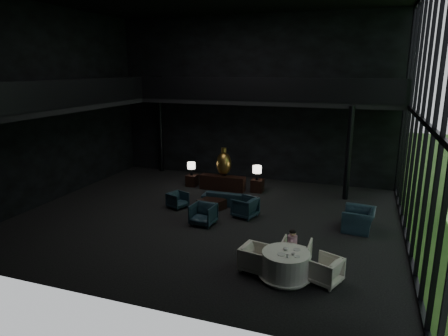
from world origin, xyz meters
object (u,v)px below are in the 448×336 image
(bronze_urn, at_px, (224,163))
(dining_chair_north, at_px, (296,250))
(sofa, at_px, (226,196))
(lounge_armchair_east, at_px, (245,205))
(dining_chair_east, at_px, (325,269))
(lounge_armchair_west, at_px, (178,200))
(table_lamp_left, at_px, (191,166))
(side_table_left, at_px, (192,180))
(console, at_px, (222,183))
(table_lamp_right, at_px, (257,170))
(side_table_right, at_px, (257,186))
(child, at_px, (293,239))
(dining_chair_west, at_px, (256,257))
(lounge_armchair_south, at_px, (203,212))
(window_armchair, at_px, (359,214))
(coffee_table, at_px, (212,204))
(dining_table, at_px, (285,267))

(bronze_urn, bearing_deg, dining_chair_north, -54.93)
(sofa, height_order, lounge_armchair_east, lounge_armchair_east)
(dining_chair_north, height_order, dining_chair_east, dining_chair_north)
(lounge_armchair_west, bearing_deg, table_lamp_left, 34.60)
(side_table_left, bearing_deg, console, -4.57)
(table_lamp_right, bearing_deg, side_table_right, 90.00)
(side_table_right, bearing_deg, table_lamp_right, -90.00)
(console, distance_m, dining_chair_north, 7.56)
(table_lamp_left, distance_m, lounge_armchair_west, 3.13)
(dining_chair_east, bearing_deg, bronze_urn, -120.64)
(console, height_order, dining_chair_north, dining_chair_north)
(lounge_armchair_west, distance_m, dining_chair_north, 6.23)
(lounge_armchair_west, bearing_deg, child, -100.05)
(side_table_right, xyz_separation_m, dining_chair_west, (1.83, -7.09, 0.11))
(lounge_armchair_south, bearing_deg, console, 104.82)
(lounge_armchair_east, bearing_deg, side_table_left, -115.01)
(sofa, relative_size, child, 3.12)
(lounge_armchair_west, distance_m, child, 6.10)
(side_table_left, distance_m, table_lamp_left, 0.72)
(console, relative_size, window_armchair, 1.60)
(console, height_order, sofa, sofa)
(console, bearing_deg, side_table_left, 175.43)
(table_lamp_right, bearing_deg, side_table_left, -179.65)
(console, distance_m, side_table_right, 1.62)
(bronze_urn, xyz_separation_m, dining_chair_north, (4.43, -6.31, -0.78))
(side_table_right, xyz_separation_m, dining_chair_north, (2.83, -6.39, 0.15))
(table_lamp_left, relative_size, lounge_armchair_west, 0.99)
(lounge_armchair_east, height_order, dining_chair_north, lounge_armchair_east)
(table_lamp_right, relative_size, lounge_armchair_east, 0.73)
(table_lamp_right, height_order, dining_chair_east, table_lamp_right)
(console, xyz_separation_m, dining_chair_north, (4.43, -6.12, 0.11))
(table_lamp_left, bearing_deg, child, -46.09)
(table_lamp_left, relative_size, sofa, 0.35)
(coffee_table, xyz_separation_m, dining_chair_north, (3.98, -3.57, 0.25))
(dining_chair_west, bearing_deg, table_lamp_right, 24.75)
(console, height_order, dining_table, dining_table)
(console, distance_m, window_armchair, 6.72)
(table_lamp_right, distance_m, lounge_armchair_south, 4.46)
(window_armchair, bearing_deg, dining_chair_north, -22.73)
(lounge_armchair_west, bearing_deg, window_armchair, -68.65)
(lounge_armchair_west, distance_m, lounge_armchair_south, 2.11)
(console, xyz_separation_m, bronze_urn, (0.00, 0.19, 0.89))
(lounge_armchair_south, bearing_deg, side_table_right, 83.85)
(bronze_urn, xyz_separation_m, coffee_table, (0.45, -2.75, -1.03))
(window_armchair, xyz_separation_m, child, (-1.76, -3.17, 0.16))
(sofa, relative_size, lounge_armchair_south, 1.99)
(bronze_urn, distance_m, child, 7.59)
(dining_table, distance_m, child, 1.02)
(lounge_armchair_east, bearing_deg, child, 52.90)
(console, distance_m, table_lamp_left, 1.73)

